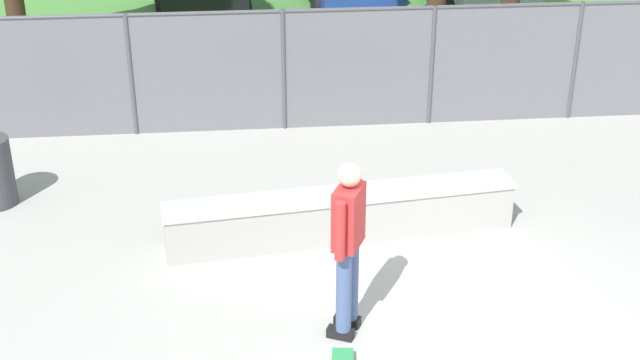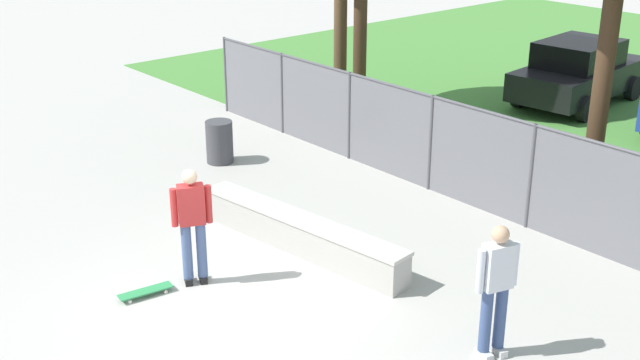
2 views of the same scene
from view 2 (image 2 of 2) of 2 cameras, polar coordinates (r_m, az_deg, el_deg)
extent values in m
plane|color=#ADAAA3|center=(11.83, -6.74, -8.80)|extent=(80.00, 80.00, 0.00)
cube|color=#A8A59E|center=(13.22, -1.36, -3.89)|extent=(4.14, 0.93, 0.54)
cube|color=beige|center=(13.09, -1.37, -2.71)|extent=(4.18, 0.98, 0.06)
cube|color=black|center=(12.51, -9.15, -6.87)|extent=(0.28, 0.21, 0.10)
cube|color=black|center=(12.53, -8.15, -6.77)|extent=(0.28, 0.21, 0.10)
cylinder|color=#475B89|center=(12.26, -9.27, -4.93)|extent=(0.15, 0.15, 0.88)
cylinder|color=#475B89|center=(12.28, -8.25, -4.82)|extent=(0.15, 0.15, 0.88)
cube|color=red|center=(11.96, -8.96, -1.70)|extent=(0.36, 0.44, 0.60)
cylinder|color=red|center=(11.95, -10.14, -1.90)|extent=(0.10, 0.10, 0.58)
cylinder|color=red|center=(11.99, -7.77, -1.66)|extent=(0.10, 0.10, 0.58)
sphere|color=beige|center=(11.80, -9.08, 0.22)|extent=(0.22, 0.22, 0.22)
cube|color=#2D8C4C|center=(12.26, -12.05, -7.57)|extent=(0.31, 0.82, 0.02)
cube|color=#B2B2B7|center=(12.35, -10.86, -7.34)|extent=(0.15, 0.08, 0.02)
cube|color=#B2B2B7|center=(12.19, -13.24, -7.95)|extent=(0.15, 0.08, 0.02)
cylinder|color=silver|center=(12.29, -10.70, -7.65)|extent=(0.04, 0.06, 0.05)
cylinder|color=silver|center=(12.43, -11.00, -7.31)|extent=(0.04, 0.06, 0.05)
cylinder|color=silver|center=(12.14, -13.09, -8.26)|extent=(0.04, 0.06, 0.05)
cylinder|color=silver|center=(12.28, -13.37, -7.92)|extent=(0.04, 0.06, 0.05)
cylinder|color=#4C4C51|center=(20.51, -6.59, 7.30)|extent=(0.07, 0.07, 1.87)
cylinder|color=#4C4C51|center=(18.72, -2.65, 6.04)|extent=(0.07, 0.07, 1.87)
cylinder|color=#4C4C51|center=(17.06, 2.06, 4.48)|extent=(0.07, 0.07, 1.87)
cylinder|color=#4C4C51|center=(15.55, 7.71, 2.57)|extent=(0.07, 0.07, 1.87)
cylinder|color=#4C4C51|center=(14.24, 14.46, 0.24)|extent=(0.07, 0.07, 1.87)
cylinder|color=#4C4C51|center=(14.58, 11.19, 4.79)|extent=(15.88, 0.05, 0.05)
cube|color=slate|center=(14.86, 10.94, 1.46)|extent=(15.88, 0.01, 1.87)
cylinder|color=brown|center=(20.09, 1.43, 10.32)|extent=(0.32, 0.32, 4.04)
cylinder|color=#47301E|center=(19.62, 2.84, 11.81)|extent=(0.32, 0.32, 5.24)
cylinder|color=#47301E|center=(14.73, 19.01, 5.84)|extent=(0.32, 0.32, 4.49)
cube|color=black|center=(22.09, 17.57, 6.77)|extent=(2.20, 4.36, 0.70)
cube|color=black|center=(21.80, 17.59, 8.40)|extent=(1.80, 2.25, 0.64)
cylinder|color=black|center=(23.69, 17.00, 6.92)|extent=(0.28, 0.66, 0.64)
cylinder|color=black|center=(22.97, 20.96, 5.98)|extent=(0.28, 0.66, 0.64)
cylinder|color=black|center=(21.47, 13.73, 5.78)|extent=(0.28, 0.66, 0.64)
cylinder|color=black|center=(20.67, 18.00, 4.72)|extent=(0.28, 0.66, 0.64)
cube|color=beige|center=(10.98, 12.33, -11.53)|extent=(0.28, 0.18, 0.10)
cube|color=beige|center=(10.86, 11.37, -11.83)|extent=(0.28, 0.18, 0.10)
cylinder|color=#384C7A|center=(10.74, 12.45, -9.26)|extent=(0.15, 0.15, 0.88)
cylinder|color=#384C7A|center=(10.62, 11.47, -9.54)|extent=(0.15, 0.15, 0.88)
cube|color=silver|center=(10.33, 12.28, -5.87)|extent=(0.32, 0.43, 0.60)
cylinder|color=silver|center=(10.47, 13.38, -5.68)|extent=(0.10, 0.10, 0.58)
cylinder|color=silver|center=(10.20, 11.12, -6.26)|extent=(0.10, 0.10, 0.58)
sphere|color=tan|center=(10.14, 12.47, -3.71)|extent=(0.22, 0.22, 0.22)
cylinder|color=#3F3F44|center=(17.11, -7.02, 2.65)|extent=(0.56, 0.56, 0.89)
camera|label=1|loc=(10.54, -47.99, 9.27)|focal=47.96mm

